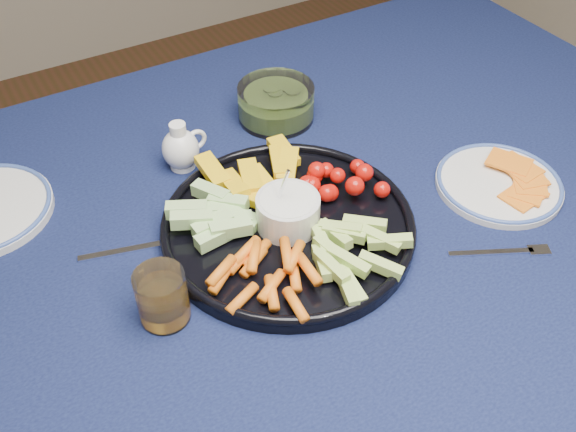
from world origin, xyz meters
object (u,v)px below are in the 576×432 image
dining_table (267,275)px  crudite_platter (286,222)px  pickle_bowl (276,104)px  cheese_plate (499,182)px  juice_tumbler (163,299)px  creamer_pitcher (181,148)px

dining_table → crudite_platter: (0.03, -0.01, 0.11)m
crudite_platter → pickle_bowl: size_ratio=2.73×
dining_table → cheese_plate: bearing=-13.8°
dining_table → juice_tumbler: 0.23m
creamer_pitcher → cheese_plate: size_ratio=0.42×
creamer_pitcher → cheese_plate: (0.41, -0.30, -0.03)m
cheese_plate → crudite_platter: bearing=166.7°
crudite_platter → creamer_pitcher: size_ratio=4.43×
crudite_platter → cheese_plate: 0.35m
dining_table → juice_tumbler: bearing=-160.5°
creamer_pitcher → pickle_bowl: bearing=12.1°
cheese_plate → juice_tumbler: 0.55m
creamer_pitcher → juice_tumbler: bearing=-117.7°
dining_table → pickle_bowl: 0.32m
dining_table → crudite_platter: 0.11m
juice_tumbler → pickle_bowl: bearing=42.7°
dining_table → pickle_bowl: (0.16, 0.25, 0.12)m
pickle_bowl → creamer_pitcher: bearing=-167.9°
pickle_bowl → cheese_plate: bearing=-58.6°
dining_table → cheese_plate: cheese_plate is taller
juice_tumbler → dining_table: bearing=19.5°
dining_table → juice_tumbler: size_ratio=21.48×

